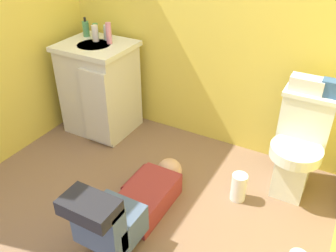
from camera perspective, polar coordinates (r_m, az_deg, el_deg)
The scene contains 13 objects.
ground_plane at distance 2.68m, azimuth -3.82°, elevation -11.65°, with size 3.01×2.91×0.04m, color #806147.
toilet at distance 2.69m, azimuth 20.01°, elevation -3.01°, with size 0.36×0.46×0.75m.
vanity_cabinet at distance 3.28m, azimuth -10.74°, elevation 6.01°, with size 0.60×0.53×0.82m.
faucet at distance 3.22m, azimuth -9.96°, elevation 14.29°, with size 0.02×0.02×0.10m, color silver.
person_plumber at distance 2.37m, azimuth -5.96°, elevation -12.33°, with size 0.39×1.06×0.52m.
tissue_box at distance 2.57m, azimuth 21.21°, elevation 6.22°, with size 0.22×0.11×0.10m, color silver.
toiletry_bag at distance 2.56m, azimuth 24.48°, elevation 5.47°, with size 0.12×0.09×0.11m, color #33598C.
soap_dispenser at distance 3.32m, azimuth -12.90°, elevation 14.83°, with size 0.06×0.06×0.17m.
bottle_green at distance 3.28m, azimuth -11.41°, elevation 14.65°, with size 0.05×0.05×0.12m, color #459953.
bottle_white at distance 3.17m, azimuth -11.49°, elevation 14.21°, with size 0.06×0.06×0.13m, color white.
bottle_clear at distance 3.19m, azimuth -9.72°, elevation 14.41°, with size 0.04×0.04×0.13m, color silver.
bottle_pink at distance 3.09m, azimuth -9.38°, elevation 14.32°, with size 0.05×0.05×0.17m, color pink.
paper_towel_roll at distance 2.64m, azimuth 11.15°, elevation -9.48°, with size 0.11×0.11×0.21m, color white.
Camera 1 is at (1.09, -1.60, 1.83)m, focal length 38.43 mm.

